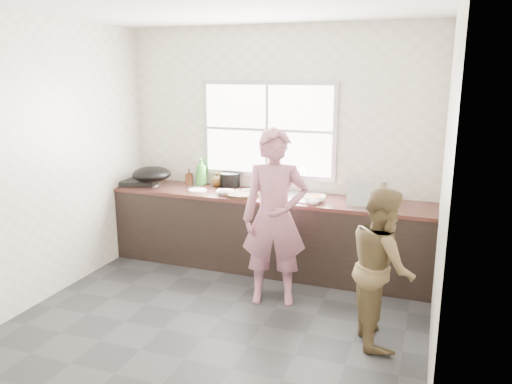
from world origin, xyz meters
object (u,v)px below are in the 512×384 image
(bowl_held, at_px, (312,202))
(pot_lid_left, at_px, (151,184))
(wok, at_px, (152,174))
(dish_rack, at_px, (367,192))
(bowl_mince, at_px, (225,192))
(bottle_brown_short, at_px, (217,180))
(bottle_green, at_px, (201,171))
(woman, at_px, (275,223))
(person_side, at_px, (382,266))
(cutting_board, at_px, (242,194))
(plate_food, at_px, (197,190))
(bowl_crabs, at_px, (315,199))
(glass_jar, at_px, (188,179))
(pot_lid_right, at_px, (196,185))
(burner, at_px, (139,182))
(bottle_brown_tall, at_px, (189,177))
(black_pot, at_px, (230,180))

(bowl_held, relative_size, pot_lid_left, 0.78)
(wok, xyz_separation_m, dish_rack, (2.54, -0.03, -0.00))
(bowl_mince, height_order, pot_lid_left, bowl_mince)
(bottle_brown_short, bearing_deg, bowl_held, -18.17)
(bottle_green, bearing_deg, woman, -38.35)
(woman, distance_m, person_side, 1.13)
(cutting_board, bearing_deg, plate_food, 176.15)
(bowl_crabs, xyz_separation_m, glass_jar, (-1.67, 0.33, 0.02))
(glass_jar, bearing_deg, plate_food, -48.30)
(person_side, distance_m, plate_food, 2.46)
(bowl_held, relative_size, pot_lid_right, 0.76)
(bottle_brown_short, xyz_separation_m, pot_lid_right, (-0.27, -0.03, -0.07))
(bottle_green, relative_size, dish_rack, 0.87)
(burner, bearing_deg, bowl_held, -5.38)
(bowl_crabs, xyz_separation_m, bottle_green, (-1.48, 0.32, 0.14))
(bowl_mince, bearing_deg, bowl_held, -4.05)
(bowl_held, relative_size, bottle_brown_short, 1.16)
(bottle_brown_tall, bearing_deg, black_pot, 3.52)
(cutting_board, bearing_deg, bowl_mince, -177.51)
(woman, distance_m, bottle_green, 1.62)
(bottle_brown_short, height_order, burner, bottle_brown_short)
(bowl_held, bearing_deg, plate_food, 175.08)
(bowl_mince, xyz_separation_m, burner, (-1.20, 0.14, 0.01))
(black_pot, relative_size, bottle_brown_short, 1.50)
(bottle_green, bearing_deg, pot_lid_left, -158.75)
(cutting_board, height_order, bottle_brown_short, bottle_brown_short)
(bottle_brown_short, bearing_deg, bowl_mince, -53.34)
(bowl_crabs, bearing_deg, bottle_brown_short, 166.43)
(person_side, bearing_deg, bowl_held, 21.82)
(woman, xyz_separation_m, glass_jar, (-1.44, 1.00, 0.12))
(bowl_crabs, height_order, pot_lid_right, bowl_crabs)
(glass_jar, height_order, pot_lid_right, glass_jar)
(bottle_green, height_order, bottle_brown_short, bottle_green)
(bowl_held, bearing_deg, bottle_green, 163.71)
(person_side, bearing_deg, glass_jar, 41.66)
(person_side, relative_size, cutting_board, 3.52)
(person_side, relative_size, black_pot, 5.56)
(bottle_brown_tall, height_order, pot_lid_left, bottle_brown_tall)
(bowl_crabs, xyz_separation_m, bowl_held, (-0.01, -0.11, 0.00))
(cutting_board, xyz_separation_m, bottle_green, (-0.67, 0.35, 0.15))
(cutting_board, bearing_deg, pot_lid_right, 157.50)
(woman, bearing_deg, dish_rack, 26.97)
(black_pot, relative_size, plate_food, 1.13)
(person_side, xyz_separation_m, pot_lid_left, (-2.88, 1.16, 0.21))
(bowl_mince, height_order, bowl_held, bowl_held)
(bowl_crabs, distance_m, burner, 2.22)
(pot_lid_right, bearing_deg, bottle_brown_short, 6.76)
(black_pot, bearing_deg, glass_jar, 180.00)
(cutting_board, distance_m, plate_food, 0.57)
(bowl_held, height_order, plate_food, bowl_held)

